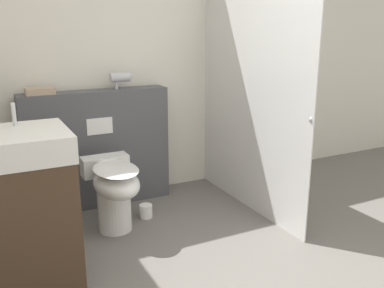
% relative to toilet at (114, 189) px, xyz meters
% --- Properties ---
extents(wall_back, '(8.00, 0.06, 2.50)m').
position_rel_toilet_xyz_m(wall_back, '(0.46, 0.76, 0.90)').
color(wall_back, silver).
rests_on(wall_back, ground_plane).
extents(partition_panel, '(1.26, 0.22, 1.03)m').
position_rel_toilet_xyz_m(partition_panel, '(0.04, 0.59, 0.17)').
color(partition_panel, '#4C4C51').
rests_on(partition_panel, ground_plane).
extents(shower_glass, '(0.04, 1.56, 1.94)m').
position_rel_toilet_xyz_m(shower_glass, '(1.20, -0.05, 0.62)').
color(shower_glass, silver).
rests_on(shower_glass, ground_plane).
extents(toilet, '(0.37, 0.63, 0.55)m').
position_rel_toilet_xyz_m(toilet, '(0.00, 0.00, 0.00)').
color(toilet, white).
rests_on(toilet, ground_plane).
extents(sink_vanity, '(0.54, 0.56, 1.13)m').
position_rel_toilet_xyz_m(sink_vanity, '(-0.68, -0.48, 0.14)').
color(sink_vanity, '#473323').
rests_on(sink_vanity, ground_plane).
extents(hair_drier, '(0.20, 0.08, 0.14)m').
position_rel_toilet_xyz_m(hair_drier, '(0.28, 0.59, 0.78)').
color(hair_drier, '#B7B7BC').
rests_on(hair_drier, partition_panel).
extents(folded_towel, '(0.22, 0.15, 0.05)m').
position_rel_toilet_xyz_m(folded_towel, '(-0.40, 0.57, 0.71)').
color(folded_towel, tan).
rests_on(folded_towel, partition_panel).
extents(spare_toilet_roll, '(0.11, 0.11, 0.11)m').
position_rel_toilet_xyz_m(spare_toilet_roll, '(0.30, 0.12, -0.29)').
color(spare_toilet_roll, white).
rests_on(spare_toilet_roll, ground_plane).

